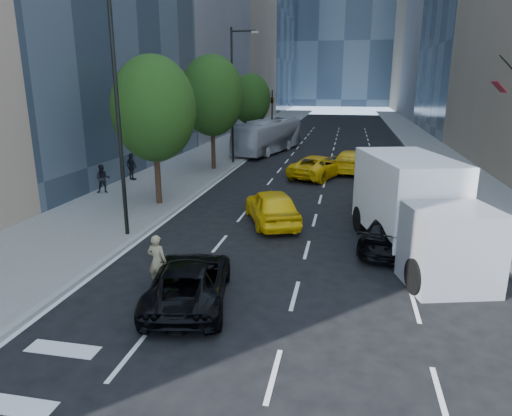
% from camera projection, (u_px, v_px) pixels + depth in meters
% --- Properties ---
extents(ground, '(160.00, 160.00, 0.00)m').
position_uv_depth(ground, '(263.00, 293.00, 14.07)').
color(ground, black).
rests_on(ground, ground).
extents(sidewalk_left, '(6.00, 120.00, 0.15)m').
position_uv_depth(sidewalk_left, '(228.00, 148.00, 44.10)').
color(sidewalk_left, slate).
rests_on(sidewalk_left, ground).
extents(sidewalk_right, '(4.00, 120.00, 0.15)m').
position_uv_depth(sidewalk_right, '(435.00, 154.00, 40.47)').
color(sidewalk_right, slate).
rests_on(sidewalk_right, ground).
extents(lamp_near, '(2.13, 0.22, 10.00)m').
position_uv_depth(lamp_near, '(121.00, 94.00, 17.50)').
color(lamp_near, black).
rests_on(lamp_near, sidewalk_left).
extents(lamp_far, '(2.13, 0.22, 10.00)m').
position_uv_depth(lamp_far, '(234.00, 88.00, 34.50)').
color(lamp_far, black).
rests_on(lamp_far, sidewalk_left).
extents(tree_near, '(4.20, 4.20, 7.46)m').
position_uv_depth(tree_near, '(154.00, 109.00, 22.61)').
color(tree_near, black).
rests_on(tree_near, sidewalk_left).
extents(tree_mid, '(4.50, 4.50, 7.99)m').
position_uv_depth(tree_mid, '(212.00, 96.00, 31.96)').
color(tree_mid, black).
rests_on(tree_mid, sidewalk_left).
extents(tree_far, '(3.90, 3.90, 6.92)m').
position_uv_depth(tree_far, '(251.00, 99.00, 44.43)').
color(tree_far, black).
rests_on(tree_far, sidewalk_left).
extents(traffic_signal, '(2.48, 0.53, 5.20)m').
position_uv_depth(traffic_signal, '(272.00, 100.00, 51.93)').
color(traffic_signal, black).
rests_on(traffic_signal, sidewalk_left).
extents(skateboarder, '(0.66, 0.47, 1.71)m').
position_uv_depth(skateboarder, '(157.00, 265.00, 13.99)').
color(skateboarder, '#8A7E56').
rests_on(skateboarder, ground).
extents(black_sedan_lincoln, '(3.05, 5.07, 1.32)m').
position_uv_depth(black_sedan_lincoln, '(189.00, 281.00, 13.33)').
color(black_sedan_lincoln, black).
rests_on(black_sedan_lincoln, ground).
extents(black_sedan_mercedes, '(2.90, 4.84, 1.31)m').
position_uv_depth(black_sedan_mercedes, '(390.00, 233.00, 17.55)').
color(black_sedan_mercedes, black).
rests_on(black_sedan_mercedes, ground).
extents(taxi_a, '(3.53, 5.11, 1.61)m').
position_uv_depth(taxi_a, '(272.00, 206.00, 20.75)').
color(taxi_a, yellow).
rests_on(taxi_a, ground).
extents(taxi_b, '(2.01, 4.23, 1.34)m').
position_uv_depth(taxi_b, '(376.00, 204.00, 21.66)').
color(taxi_b, '#FAA30D').
rests_on(taxi_b, ground).
extents(taxi_c, '(4.30, 5.95, 1.50)m').
position_uv_depth(taxi_c, '(319.00, 166.00, 30.77)').
color(taxi_c, yellow).
rests_on(taxi_c, ground).
extents(taxi_d, '(3.22, 5.70, 1.56)m').
position_uv_depth(taxi_d, '(352.00, 161.00, 32.71)').
color(taxi_d, yellow).
rests_on(taxi_d, ground).
extents(city_bus, '(4.92, 10.93, 2.96)m').
position_uv_depth(city_bus, '(269.00, 136.00, 41.56)').
color(city_bus, silver).
rests_on(city_bus, ground).
extents(box_truck, '(4.54, 7.89, 3.56)m').
position_uv_depth(box_truck, '(416.00, 208.00, 16.73)').
color(box_truck, white).
rests_on(box_truck, ground).
extents(pedestrian_a, '(0.97, 0.88, 1.63)m').
position_uv_depth(pedestrian_a, '(103.00, 179.00, 25.86)').
color(pedestrian_a, black).
rests_on(pedestrian_a, sidewalk_left).
extents(pedestrian_b, '(1.09, 0.87, 1.74)m').
position_uv_depth(pedestrian_b, '(132.00, 167.00, 29.25)').
color(pedestrian_b, black).
rests_on(pedestrian_b, sidewalk_left).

